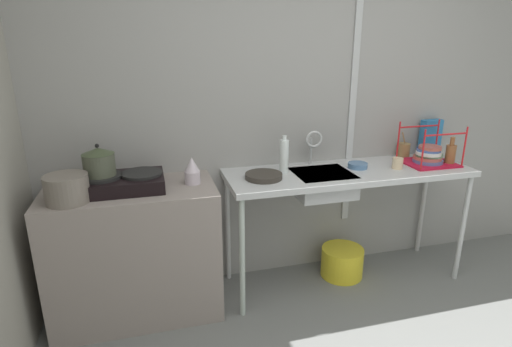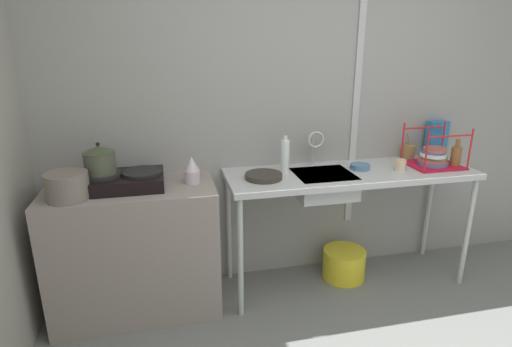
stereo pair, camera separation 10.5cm
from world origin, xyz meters
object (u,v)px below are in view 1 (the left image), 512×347
faucet (313,142)px  utensil_jar (404,150)px  percolator (192,171)px  bottle_by_rack (451,154)px  pot_on_left_burner (99,162)px  frying_pan (264,176)px  small_bowl_on_drainboard (358,165)px  bottle_by_sink (284,156)px  cup_by_rack (398,163)px  pot_beside_stove (67,189)px  sink_basin (322,183)px  stove (122,182)px  bucket_on_floor (342,262)px  cereal_box (430,137)px  dish_rack (428,156)px

faucet → utensil_jar: size_ratio=1.36×
percolator → bottle_by_rack: size_ratio=0.84×
pot_on_left_burner → frying_pan: bearing=-1.3°
percolator → faucet: (0.87, 0.16, 0.09)m
frying_pan → small_bowl_on_drainboard: small_bowl_on_drainboard is taller
percolator → bottle_by_sink: 0.63m
cup_by_rack → bottle_by_sink: bearing=171.3°
pot_beside_stove → sink_basin: bearing=4.5°
pot_beside_stove → frying_pan: bearing=5.5°
faucet → cup_by_rack: faucet is taller
stove → faucet: (1.29, 0.16, 0.13)m
stove → bucket_on_floor: bearing=1.5°
percolator → bottle_by_rack: (1.85, -0.07, -0.00)m
pot_beside_stove → cup_by_rack: size_ratio=3.06×
faucet → cup_by_rack: size_ratio=3.37×
bottle_by_rack → bucket_on_floor: 1.12m
stove → cereal_box: (2.30, 0.21, 0.09)m
pot_beside_stove → bottle_by_rack: bearing=1.6°
faucet → cup_by_rack: 0.61m
percolator → small_bowl_on_drainboard: 1.17m
pot_on_left_burner → faucet: bearing=6.4°
stove → pot_beside_stove: 0.32m
dish_rack → frying_pan: bearing=-179.3°
pot_on_left_burner → cereal_box: size_ratio=0.69×
dish_rack → pot_on_left_burner: bearing=179.8°
sink_basin → pot_beside_stove: bearing=-175.5°
frying_pan → bottle_by_sink: bearing=27.6°
cup_by_rack → utensil_jar: (0.23, 0.26, 0.02)m
faucet → cereal_box: (1.01, 0.06, -0.04)m
percolator → bottle_by_sink: (0.63, 0.07, 0.03)m
small_bowl_on_drainboard → utensil_jar: 0.52m
faucet → pot_on_left_burner: bearing=-173.6°
small_bowl_on_drainboard → bucket_on_floor: small_bowl_on_drainboard is taller
bottle_by_rack → cereal_box: cereal_box is taller
dish_rack → utensil_jar: 0.22m
pot_beside_stove → bucket_on_floor: bearing=5.5°
pot_beside_stove → cereal_box: size_ratio=0.85×
pot_on_left_burner → bottle_by_sink: size_ratio=0.74×
dish_rack → cereal_box: 0.29m
stove → cup_by_rack: (1.84, -0.06, -0.01)m
cereal_box → bottle_by_sink: bearing=-179.1°
percolator → cup_by_rack: 1.43m
dish_rack → cereal_box: (0.17, 0.22, 0.08)m
percolator → sink_basin: 0.89m
stove → utensil_jar: 2.08m
small_bowl_on_drainboard → faucet: bearing=156.5°
pot_beside_stove → frying_pan: pot_beside_stove is taller
frying_pan → dish_rack: (1.25, 0.01, 0.04)m
frying_pan → bottle_by_rack: size_ratio=1.20×
percolator → cereal_box: 1.89m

